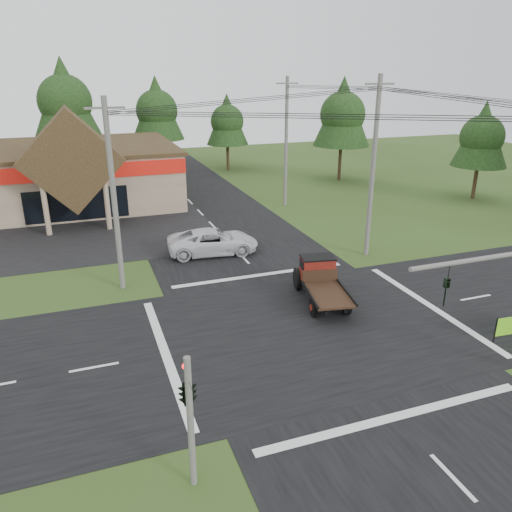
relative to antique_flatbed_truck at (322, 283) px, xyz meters
name	(u,v)px	position (x,y,z in m)	size (l,w,h in m)	color
ground	(310,328)	(-1.85, -2.45, -1.12)	(120.00, 120.00, 0.00)	#304418
road_ns	(310,328)	(-1.85, -2.45, -1.11)	(12.00, 120.00, 0.02)	black
road_ew	(310,328)	(-1.85, -2.45, -1.11)	(120.00, 12.00, 0.02)	black
parking_apron	(23,241)	(-15.85, 16.55, -1.11)	(28.00, 14.00, 0.02)	black
cvs_building	(5,177)	(-17.55, 27.12, 1.66)	(30.40, 18.20, 9.19)	gray
traffic_signal_corner	(187,381)	(-9.35, -9.78, 2.40)	(0.53, 2.48, 4.40)	#595651
utility_pole_nw	(114,196)	(-9.85, 5.55, 4.27)	(2.00, 0.30, 10.50)	#595651
utility_pole_ne	(373,167)	(6.15, 5.55, 4.77)	(2.00, 0.30, 11.50)	#595651
utility_pole_n	(286,142)	(6.15, 19.55, 4.62)	(2.00, 0.30, 11.20)	#595651
tree_row_c	(65,99)	(-11.85, 38.55, 7.60)	(7.28, 7.28, 13.13)	#332316
tree_row_d	(157,109)	(-1.85, 39.55, 6.26)	(6.16, 6.16, 11.11)	#332316
tree_row_e	(227,120)	(6.15, 37.55, 4.91)	(5.04, 5.04, 9.09)	#332316
tree_side_ne	(343,112)	(16.15, 27.55, 6.26)	(6.16, 6.16, 11.11)	#332316
tree_side_e_near	(482,135)	(24.15, 15.55, 4.91)	(5.04, 5.04, 9.09)	#332316
antique_flatbed_truck	(322,283)	(0.00, 0.00, 0.00)	(2.05, 5.36, 2.24)	#52160B
white_pickup	(213,241)	(-3.48, 9.28, -0.28)	(2.79, 6.06, 1.68)	silver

